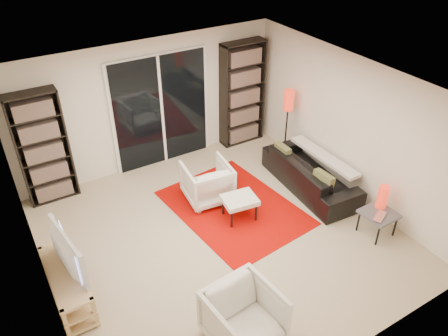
{
  "coord_description": "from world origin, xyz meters",
  "views": [
    {
      "loc": [
        -2.56,
        -4.37,
        4.62
      ],
      "look_at": [
        0.25,
        0.3,
        1.0
      ],
      "focal_mm": 35.0,
      "sensor_mm": 36.0,
      "label": 1
    }
  ],
  "objects_px": {
    "armchair_back": "(207,182)",
    "floor_lamp": "(288,107)",
    "armchair_front": "(244,318)",
    "side_table": "(379,215)",
    "bookshelf_right": "(242,94)",
    "ottoman": "(240,201)",
    "tv_stand": "(68,284)",
    "sofa": "(310,173)",
    "bookshelf_left": "(43,149)"
  },
  "relations": [
    {
      "from": "bookshelf_right",
      "to": "ottoman",
      "type": "height_order",
      "value": "bookshelf_right"
    },
    {
      "from": "bookshelf_left",
      "to": "armchair_front",
      "type": "distance_m",
      "value": 4.27
    },
    {
      "from": "armchair_back",
      "to": "armchair_front",
      "type": "distance_m",
      "value": 2.8
    },
    {
      "from": "side_table",
      "to": "floor_lamp",
      "type": "height_order",
      "value": "floor_lamp"
    },
    {
      "from": "bookshelf_right",
      "to": "floor_lamp",
      "type": "distance_m",
      "value": 1.07
    },
    {
      "from": "armchair_back",
      "to": "armchair_front",
      "type": "bearing_deg",
      "value": 75.88
    },
    {
      "from": "bookshelf_right",
      "to": "ottoman",
      "type": "xyz_separation_m",
      "value": [
        -1.41,
        -2.12,
        -0.71
      ]
    },
    {
      "from": "armchair_back",
      "to": "ottoman",
      "type": "bearing_deg",
      "value": 111.38
    },
    {
      "from": "sofa",
      "to": "armchair_front",
      "type": "bearing_deg",
      "value": 130.59
    },
    {
      "from": "floor_lamp",
      "to": "bookshelf_right",
      "type": "bearing_deg",
      "value": 108.94
    },
    {
      "from": "bookshelf_left",
      "to": "armchair_back",
      "type": "xyz_separation_m",
      "value": [
        2.24,
        -1.41,
        -0.63
      ]
    },
    {
      "from": "ottoman",
      "to": "side_table",
      "type": "height_order",
      "value": "same"
    },
    {
      "from": "bookshelf_left",
      "to": "bookshelf_right",
      "type": "relative_size",
      "value": 0.93
    },
    {
      "from": "floor_lamp",
      "to": "armchair_back",
      "type": "bearing_deg",
      "value": -168.58
    },
    {
      "from": "bookshelf_left",
      "to": "tv_stand",
      "type": "height_order",
      "value": "bookshelf_left"
    },
    {
      "from": "sofa",
      "to": "armchair_back",
      "type": "distance_m",
      "value": 1.84
    },
    {
      "from": "armchair_back",
      "to": "side_table",
      "type": "distance_m",
      "value": 2.78
    },
    {
      "from": "ottoman",
      "to": "side_table",
      "type": "bearing_deg",
      "value": -40.96
    },
    {
      "from": "armchair_front",
      "to": "ottoman",
      "type": "xyz_separation_m",
      "value": [
        1.17,
        1.91,
        -0.02
      ]
    },
    {
      "from": "tv_stand",
      "to": "ottoman",
      "type": "distance_m",
      "value": 2.8
    },
    {
      "from": "side_table",
      "to": "floor_lamp",
      "type": "relative_size",
      "value": 0.35
    },
    {
      "from": "armchair_back",
      "to": "floor_lamp",
      "type": "relative_size",
      "value": 0.53
    },
    {
      "from": "bookshelf_left",
      "to": "sofa",
      "type": "bearing_deg",
      "value": -27.34
    },
    {
      "from": "bookshelf_right",
      "to": "ottoman",
      "type": "distance_m",
      "value": 2.65
    },
    {
      "from": "side_table",
      "to": "sofa",
      "type": "bearing_deg",
      "value": 93.26
    },
    {
      "from": "sofa",
      "to": "ottoman",
      "type": "xyz_separation_m",
      "value": [
        -1.53,
        -0.07,
        0.05
      ]
    },
    {
      "from": "tv_stand",
      "to": "sofa",
      "type": "height_order",
      "value": "sofa"
    },
    {
      "from": "armchair_back",
      "to": "ottoman",
      "type": "xyz_separation_m",
      "value": [
        0.19,
        -0.71,
        -0.0
      ]
    },
    {
      "from": "bookshelf_right",
      "to": "ottoman",
      "type": "bearing_deg",
      "value": -123.68
    },
    {
      "from": "sofa",
      "to": "ottoman",
      "type": "distance_m",
      "value": 1.53
    },
    {
      "from": "bookshelf_right",
      "to": "sofa",
      "type": "relative_size",
      "value": 1.05
    },
    {
      "from": "bookshelf_left",
      "to": "armchair_back",
      "type": "bearing_deg",
      "value": -32.13
    },
    {
      "from": "armchair_front",
      "to": "side_table",
      "type": "distance_m",
      "value": 2.83
    },
    {
      "from": "bookshelf_right",
      "to": "side_table",
      "type": "height_order",
      "value": "bookshelf_right"
    },
    {
      "from": "tv_stand",
      "to": "floor_lamp",
      "type": "bearing_deg",
      "value": 16.58
    },
    {
      "from": "sofa",
      "to": "floor_lamp",
      "type": "distance_m",
      "value": 1.33
    },
    {
      "from": "bookshelf_right",
      "to": "armchair_front",
      "type": "height_order",
      "value": "bookshelf_right"
    },
    {
      "from": "bookshelf_right",
      "to": "armchair_back",
      "type": "xyz_separation_m",
      "value": [
        -1.61,
        -1.41,
        -0.7
      ]
    },
    {
      "from": "sofa",
      "to": "side_table",
      "type": "distance_m",
      "value": 1.48
    },
    {
      "from": "side_table",
      "to": "floor_lamp",
      "type": "bearing_deg",
      "value": 86.61
    },
    {
      "from": "tv_stand",
      "to": "floor_lamp",
      "type": "distance_m",
      "value": 4.82
    },
    {
      "from": "armchair_front",
      "to": "floor_lamp",
      "type": "bearing_deg",
      "value": 40.75
    },
    {
      "from": "ottoman",
      "to": "side_table",
      "type": "xyz_separation_m",
      "value": [
        1.61,
        -1.4,
        0.01
      ]
    },
    {
      "from": "bookshelf_right",
      "to": "sofa",
      "type": "distance_m",
      "value": 2.19
    },
    {
      "from": "side_table",
      "to": "tv_stand",
      "type": "bearing_deg",
      "value": 165.3
    },
    {
      "from": "armchair_front",
      "to": "bookshelf_left",
      "type": "bearing_deg",
      "value": 102.31
    },
    {
      "from": "armchair_front",
      "to": "side_table",
      "type": "relative_size",
      "value": 1.64
    },
    {
      "from": "bookshelf_right",
      "to": "armchair_front",
      "type": "distance_m",
      "value": 4.84
    },
    {
      "from": "sofa",
      "to": "side_table",
      "type": "bearing_deg",
      "value": -172.46
    },
    {
      "from": "armchair_back",
      "to": "ottoman",
      "type": "distance_m",
      "value": 0.74
    }
  ]
}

